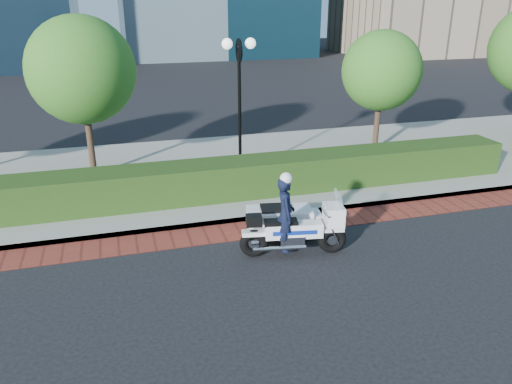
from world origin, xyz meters
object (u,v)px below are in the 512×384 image
object	(u,v)px
tree_b	(81,70)
police_motorcycle	(287,221)
lamppost	(239,87)
tree_c	(382,71)

from	to	relation	value
tree_b	police_motorcycle	size ratio (longest dim) A/B	2.01
lamppost	tree_c	size ratio (longest dim) A/B	0.98
tree_b	lamppost	bearing A→B (deg)	-16.11
tree_b	tree_c	xyz separation A→B (m)	(10.00, -0.00, -0.39)
lamppost	tree_c	world-z (taller)	tree_c
lamppost	tree_c	bearing A→B (deg)	13.30
tree_b	police_motorcycle	world-z (taller)	tree_b
tree_b	tree_c	world-z (taller)	tree_b
lamppost	tree_b	size ratio (longest dim) A/B	0.86
tree_b	tree_c	bearing A→B (deg)	-0.00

